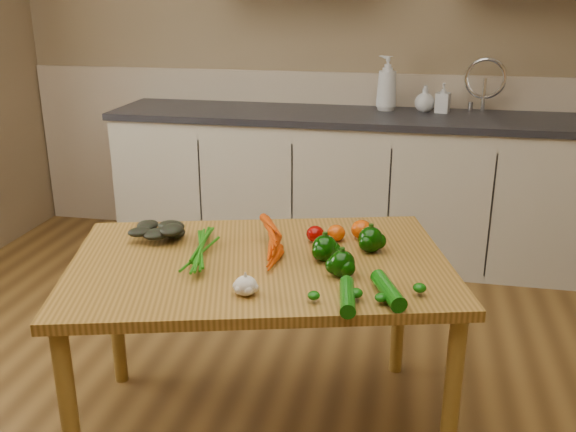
# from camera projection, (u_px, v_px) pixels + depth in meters

# --- Properties ---
(room) EXTENTS (4.04, 5.04, 2.64)m
(room) POSITION_uv_depth(u_px,v_px,m) (206.00, 113.00, 1.87)
(room) COLOR brown
(room) RESTS_ON ground
(counter_run) EXTENTS (2.84, 0.64, 1.14)m
(counter_run) POSITION_uv_depth(u_px,v_px,m) (348.00, 184.00, 3.95)
(counter_run) COLOR #C0B6A0
(counter_run) RESTS_ON ground
(table) EXTENTS (1.48, 1.15, 0.70)m
(table) POSITION_uv_depth(u_px,v_px,m) (260.00, 280.00, 2.26)
(table) COLOR #A1702E
(table) RESTS_ON ground
(soap_bottle_a) EXTENTS (0.17, 0.17, 0.32)m
(soap_bottle_a) POSITION_uv_depth(u_px,v_px,m) (387.00, 83.00, 3.84)
(soap_bottle_a) COLOR silver
(soap_bottle_a) RESTS_ON counter_run
(soap_bottle_b) EXTENTS (0.09, 0.10, 0.17)m
(soap_bottle_b) POSITION_uv_depth(u_px,v_px,m) (443.00, 98.00, 3.79)
(soap_bottle_b) COLOR silver
(soap_bottle_b) RESTS_ON counter_run
(soap_bottle_c) EXTENTS (0.13, 0.13, 0.15)m
(soap_bottle_c) POSITION_uv_depth(u_px,v_px,m) (425.00, 99.00, 3.83)
(soap_bottle_c) COLOR silver
(soap_bottle_c) RESTS_ON counter_run
(carrot_bunch) EXTENTS (0.28, 0.24, 0.07)m
(carrot_bunch) POSITION_uv_depth(u_px,v_px,m) (249.00, 245.00, 2.27)
(carrot_bunch) COLOR #C53C04
(carrot_bunch) RESTS_ON table
(leafy_greens) EXTENTS (0.19, 0.17, 0.09)m
(leafy_greens) POSITION_uv_depth(u_px,v_px,m) (156.00, 228.00, 2.40)
(leafy_greens) COLOR black
(leafy_greens) RESTS_ON table
(garlic_bulb) EXTENTS (0.07, 0.07, 0.06)m
(garlic_bulb) POSITION_uv_depth(u_px,v_px,m) (246.00, 286.00, 1.97)
(garlic_bulb) COLOR silver
(garlic_bulb) RESTS_ON table
(pepper_a) EXTENTS (0.09, 0.09, 0.09)m
(pepper_a) POSITION_uv_depth(u_px,v_px,m) (325.00, 248.00, 2.21)
(pepper_a) COLOR black
(pepper_a) RESTS_ON table
(pepper_b) EXTENTS (0.09, 0.09, 0.09)m
(pepper_b) POSITION_uv_depth(u_px,v_px,m) (371.00, 239.00, 2.29)
(pepper_b) COLOR black
(pepper_b) RESTS_ON table
(pepper_c) EXTENTS (0.09, 0.09, 0.09)m
(pepper_c) POSITION_uv_depth(u_px,v_px,m) (342.00, 264.00, 2.09)
(pepper_c) COLOR black
(pepper_c) RESTS_ON table
(tomato_a) EXTENTS (0.07, 0.07, 0.06)m
(tomato_a) POSITION_uv_depth(u_px,v_px,m) (315.00, 234.00, 2.38)
(tomato_a) COLOR #880402
(tomato_a) RESTS_ON table
(tomato_b) EXTENTS (0.07, 0.07, 0.06)m
(tomato_b) POSITION_uv_depth(u_px,v_px,m) (336.00, 233.00, 2.39)
(tomato_b) COLOR #CD4305
(tomato_b) RESTS_ON table
(tomato_c) EXTENTS (0.08, 0.08, 0.07)m
(tomato_c) POSITION_uv_depth(u_px,v_px,m) (362.00, 229.00, 2.41)
(tomato_c) COLOR #CD4305
(tomato_c) RESTS_ON table
(zucchini_a) EXTENTS (0.12, 0.21, 0.05)m
(zucchini_a) POSITION_uv_depth(u_px,v_px,m) (388.00, 290.00, 1.95)
(zucchini_a) COLOR #0A4B08
(zucchini_a) RESTS_ON table
(zucchini_b) EXTENTS (0.07, 0.20, 0.05)m
(zucchini_b) POSITION_uv_depth(u_px,v_px,m) (347.00, 297.00, 1.91)
(zucchini_b) COLOR #0A4B08
(zucchini_b) RESTS_ON table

